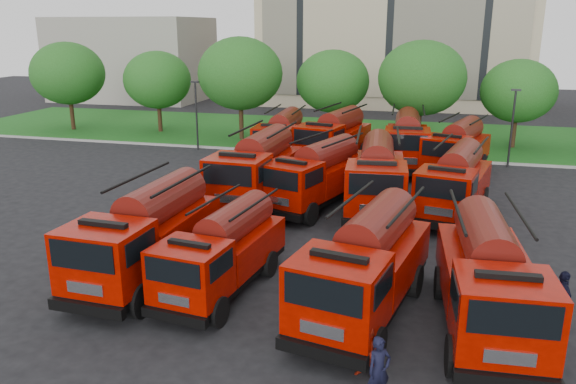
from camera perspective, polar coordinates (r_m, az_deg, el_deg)
name	(u,v)px	position (r m, az deg, el deg)	size (l,w,h in m)	color
ground	(256,244)	(24.10, -3.31, -5.30)	(140.00, 140.00, 0.00)	black
lawn	(347,134)	(48.61, 6.03, 5.86)	(70.00, 16.00, 0.12)	#155115
curb	(330,154)	(40.77, 4.33, 3.87)	(70.00, 0.30, 0.14)	gray
side_building	(133,59)	(75.10, -15.45, 12.89)	(18.00, 12.00, 10.00)	gray
tree_0	(68,73)	(53.33, -21.48, 11.15)	(6.30, 6.30, 7.70)	#382314
tree_1	(157,80)	(50.06, -13.13, 11.03)	(5.71, 5.71, 6.98)	#382314
tree_2	(240,74)	(45.46, -4.88, 11.90)	(6.72, 6.72, 8.22)	#382314
tree_3	(333,81)	(46.17, 4.58, 11.14)	(5.88, 5.88, 7.19)	#382314
tree_4	(422,78)	(43.96, 13.44, 11.19)	(6.55, 6.55, 8.01)	#382314
tree_5	(518,91)	(45.44, 22.36, 9.47)	(5.46, 5.46, 6.68)	#382314
lamp_post_0	(196,111)	(42.47, -9.29, 8.09)	(0.60, 0.25, 5.11)	black
lamp_post_1	(512,124)	(39.30, 21.83, 6.47)	(0.60, 0.25, 5.11)	black
fire_truck_0	(147,234)	(20.96, -14.09, -4.14)	(3.04, 7.64, 3.42)	black
fire_truck_1	(223,251)	(19.64, -6.62, -5.97)	(3.00, 6.62, 2.91)	black
fire_truck_2	(366,264)	(18.04, 7.90, -7.30)	(3.94, 7.76, 3.37)	black
fire_truck_3	(488,279)	(18.00, 19.69, -8.30)	(3.08, 7.47, 3.33)	black
fire_truck_4	(257,169)	(29.14, -3.15, 2.36)	(3.24, 8.13, 3.65)	black
fire_truck_5	(316,175)	(28.54, 2.91, 1.72)	(4.61, 7.68, 3.31)	black
fire_truck_6	(377,176)	(28.09, 8.98, 1.57)	(3.41, 8.07, 3.58)	black
fire_truck_7	(455,182)	(28.37, 16.59, 0.94)	(3.95, 7.63, 3.31)	black
fire_truck_8	(282,137)	(38.52, -0.57, 5.62)	(2.89, 7.41, 3.33)	black
fire_truck_9	(334,138)	(37.85, 4.73, 5.54)	(4.24, 8.18, 3.55)	black
fire_truck_10	(407,141)	(37.35, 11.97, 5.10)	(3.18, 7.96, 3.57)	black
fire_truck_11	(457,149)	(36.33, 16.80, 4.24)	(4.51, 7.69, 3.32)	black
firefighter_1	(367,378)	(15.76, 8.06, -18.21)	(0.72, 0.39, 1.48)	#9C1D0C
firefighter_2	(557,327)	(19.66, 25.68, -12.29)	(1.10, 0.62, 1.87)	black
firefighter_3	(468,301)	(20.30, 17.81, -10.46)	(1.26, 0.65, 1.94)	black
firefighter_4	(278,218)	(27.30, -1.04, -2.61)	(0.72, 0.47, 1.47)	black
firefighter_5	(483,245)	(25.32, 19.24, -5.14)	(1.76, 0.76, 1.89)	#9C1D0C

